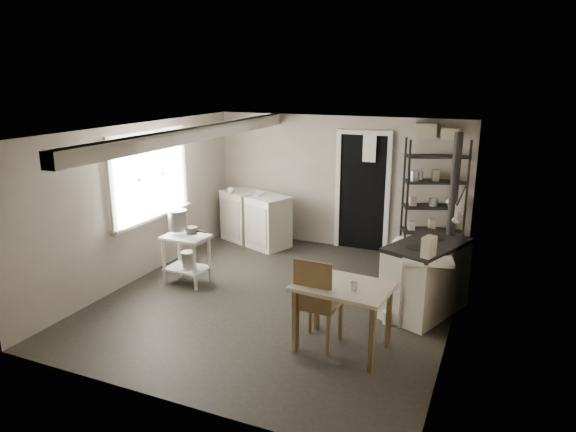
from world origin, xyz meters
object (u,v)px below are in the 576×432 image
at_px(stove, 425,280).
at_px(work_table, 342,318).
at_px(prep_table, 187,257).
at_px(stockpot, 178,220).
at_px(chair, 319,304).
at_px(flour_sack, 402,249).
at_px(base_cabinets, 255,218).
at_px(shelf_rack, 433,205).

relative_size(stove, work_table, 1.16).
bearing_deg(prep_table, work_table, -19.06).
xyz_separation_m(stockpot, stove, (3.48, 0.38, -0.50)).
bearing_deg(prep_table, chair, -20.57).
xyz_separation_m(stockpot, work_table, (2.79, -0.94, -0.56)).
bearing_deg(flour_sack, base_cabinets, -179.99).
xyz_separation_m(stockpot, base_cabinets, (0.21, 2.04, -0.48)).
distance_m(stockpot, work_table, 3.00).
height_order(prep_table, stockpot, stockpot).
distance_m(base_cabinets, flour_sack, 2.67).
distance_m(chair, flour_sack, 2.99).
relative_size(base_cabinets, work_table, 1.37).
bearing_deg(prep_table, base_cabinets, 87.87).
height_order(stockpot, chair, stockpot).
xyz_separation_m(prep_table, shelf_rack, (3.13, 2.33, 0.55)).
bearing_deg(stockpot, stove, 6.16).
xyz_separation_m(prep_table, stove, (3.35, 0.40, 0.04)).
xyz_separation_m(work_table, chair, (-0.28, 0.02, 0.11)).
height_order(stockpot, stove, stockpot).
height_order(stove, chair, chair).
bearing_deg(stove, flour_sack, 131.36).
bearing_deg(base_cabinets, stove, -5.63).
distance_m(stockpot, shelf_rack, 4.00).
relative_size(base_cabinets, stove, 1.18).
bearing_deg(shelf_rack, flour_sack, -168.59).
height_order(stockpot, flour_sack, stockpot).
relative_size(shelf_rack, work_table, 1.97).
bearing_deg(work_table, stove, 62.37).
bearing_deg(stove, base_cabinets, 174.11).
distance_m(base_cabinets, stove, 3.67).
relative_size(stockpot, flour_sack, 0.65).
xyz_separation_m(prep_table, work_table, (2.66, -0.92, -0.02)).
bearing_deg(chair, work_table, -2.36).
distance_m(stockpot, chair, 2.71).
distance_m(prep_table, chair, 2.54).
height_order(stockpot, shelf_rack, shelf_rack).
bearing_deg(flour_sack, prep_table, -142.92).
relative_size(prep_table, work_table, 0.71).
xyz_separation_m(chair, flour_sack, (0.35, 2.96, -0.25)).
distance_m(work_table, flour_sack, 2.99).
bearing_deg(shelf_rack, stockpot, -166.96).
height_order(shelf_rack, work_table, shelf_rack).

